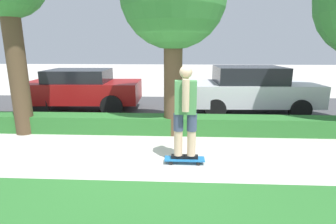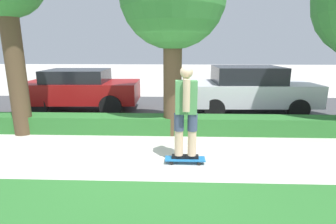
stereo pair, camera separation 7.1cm
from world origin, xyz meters
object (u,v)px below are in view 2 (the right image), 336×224
at_px(skater_person, 186,111).
at_px(parked_car_front, 81,89).
at_px(skateboard, 185,159).
at_px(parked_car_middle, 249,89).

relative_size(skater_person, parked_car_front, 0.45).
bearing_deg(skateboard, skater_person, 180.00).
distance_m(skateboard, parked_car_middle, 4.78).
relative_size(skateboard, parked_car_front, 0.20).
relative_size(skateboard, skater_person, 0.43).
distance_m(skater_person, parked_car_front, 5.41).
xyz_separation_m(parked_car_front, parked_car_middle, (5.72, 0.03, 0.03)).
xyz_separation_m(skateboard, parked_car_front, (-3.48, 4.13, 0.70)).
bearing_deg(parked_car_front, skateboard, -52.13).
bearing_deg(parked_car_middle, parked_car_front, 178.77).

